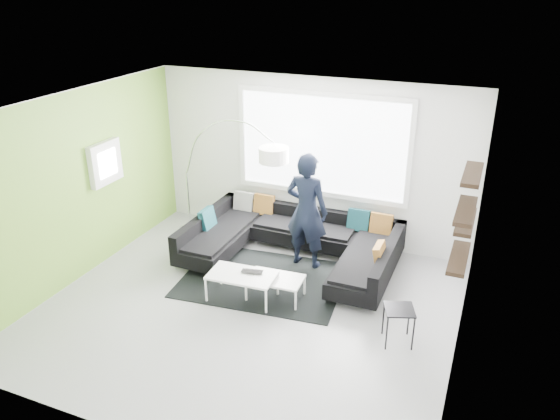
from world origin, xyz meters
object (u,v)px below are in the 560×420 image
object	(u,v)px
side_table	(398,325)
person	(307,211)
arc_lamp	(187,173)
sectional_sofa	(291,245)
laptop	(251,273)
coffee_table	(259,286)

from	to	relation	value
side_table	person	size ratio (longest dim) A/B	0.26
arc_lamp	side_table	xyz separation A→B (m)	(4.13, -1.85, -0.84)
side_table	arc_lamp	bearing A→B (deg)	155.81
sectional_sofa	laptop	distance (m)	1.22
sectional_sofa	coffee_table	world-z (taller)	sectional_sofa
arc_lamp	side_table	size ratio (longest dim) A/B	4.41
coffee_table	side_table	xyz separation A→B (m)	(2.02, -0.24, 0.05)
arc_lamp	side_table	bearing A→B (deg)	-13.63
arc_lamp	side_table	distance (m)	4.60
person	coffee_table	bearing A→B (deg)	81.46
arc_lamp	person	distance (m)	2.42
sectional_sofa	side_table	world-z (taller)	sectional_sofa
side_table	person	bearing A→B (deg)	140.43
sectional_sofa	side_table	distance (m)	2.44
sectional_sofa	person	world-z (taller)	person
side_table	coffee_table	bearing A→B (deg)	173.10
side_table	laptop	distance (m)	2.14
sectional_sofa	person	xyz separation A→B (m)	(0.24, 0.03, 0.62)
person	laptop	xyz separation A→B (m)	(-0.37, -1.24, -0.52)
arc_lamp	laptop	world-z (taller)	arc_lamp
person	laptop	world-z (taller)	person
sectional_sofa	arc_lamp	distance (m)	2.32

